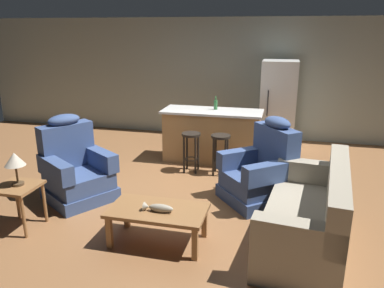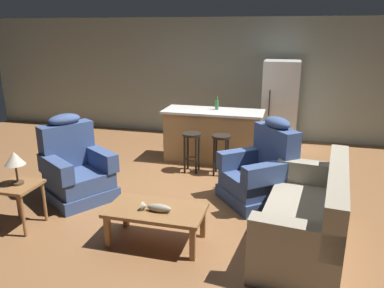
# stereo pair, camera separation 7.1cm
# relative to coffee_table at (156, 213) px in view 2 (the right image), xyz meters

# --- Properties ---
(ground_plane) EXTENTS (12.00, 12.00, 0.00)m
(ground_plane) POSITION_rel_coffee_table_xyz_m (0.06, 1.55, -0.36)
(ground_plane) COLOR brown
(back_wall) EXTENTS (12.00, 0.05, 2.60)m
(back_wall) POSITION_rel_coffee_table_xyz_m (0.06, 4.68, 0.94)
(back_wall) COLOR #939E93
(back_wall) RESTS_ON ground_plane
(coffee_table) EXTENTS (1.10, 0.60, 0.42)m
(coffee_table) POSITION_rel_coffee_table_xyz_m (0.00, 0.00, 0.00)
(coffee_table) COLOR olive
(coffee_table) RESTS_ON ground_plane
(fish_figurine) EXTENTS (0.34, 0.10, 0.10)m
(fish_figurine) POSITION_rel_coffee_table_xyz_m (0.03, -0.06, 0.10)
(fish_figurine) COLOR #4C3823
(fish_figurine) RESTS_ON coffee_table
(couch) EXTENTS (1.06, 1.99, 0.94)m
(couch) POSITION_rel_coffee_table_xyz_m (1.67, 0.37, -0.02)
(couch) COLOR #9E937F
(couch) RESTS_ON ground_plane
(recliner_near_lamp) EXTENTS (1.16, 1.16, 1.20)m
(recliner_near_lamp) POSITION_rel_coffee_table_xyz_m (-1.53, 0.86, 0.06)
(recliner_near_lamp) COLOR #384C7A
(recliner_near_lamp) RESTS_ON ground_plane
(recliner_near_island) EXTENTS (1.18, 1.18, 1.20)m
(recliner_near_island) POSITION_rel_coffee_table_xyz_m (1.06, 1.40, 0.06)
(recliner_near_island) COLOR #384C7A
(recliner_near_island) RESTS_ON ground_plane
(end_table) EXTENTS (0.48, 0.48, 0.56)m
(end_table) POSITION_rel_coffee_table_xyz_m (-1.74, -0.09, 0.10)
(end_table) COLOR olive
(end_table) RESTS_ON ground_plane
(table_lamp) EXTENTS (0.24, 0.24, 0.41)m
(table_lamp) POSITION_rel_coffee_table_xyz_m (-1.73, -0.08, 0.50)
(table_lamp) COLOR #4C3823
(table_lamp) RESTS_ON end_table
(kitchen_island) EXTENTS (1.80, 0.70, 0.95)m
(kitchen_island) POSITION_rel_coffee_table_xyz_m (0.06, 2.90, 0.11)
(kitchen_island) COLOR #AD7F4C
(kitchen_island) RESTS_ON ground_plane
(bar_stool_left) EXTENTS (0.32, 0.32, 0.68)m
(bar_stool_left) POSITION_rel_coffee_table_xyz_m (-0.18, 2.27, 0.11)
(bar_stool_left) COLOR black
(bar_stool_left) RESTS_ON ground_plane
(bar_stool_right) EXTENTS (0.32, 0.32, 0.68)m
(bar_stool_right) POSITION_rel_coffee_table_xyz_m (0.33, 2.27, 0.11)
(bar_stool_right) COLOR black
(bar_stool_right) RESTS_ON ground_plane
(refrigerator) EXTENTS (0.70, 0.69, 1.76)m
(refrigerator) POSITION_rel_coffee_table_xyz_m (1.18, 4.10, 0.52)
(refrigerator) COLOR white
(refrigerator) RESTS_ON ground_plane
(bottle_tall_green) EXTENTS (0.06, 0.06, 0.24)m
(bottle_tall_green) POSITION_rel_coffee_table_xyz_m (0.10, 2.99, 0.68)
(bottle_tall_green) COLOR #2D6B38
(bottle_tall_green) RESTS_ON kitchen_island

